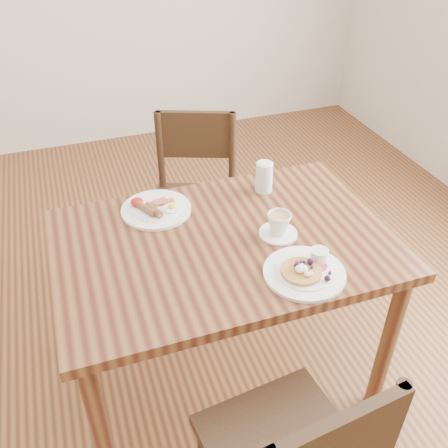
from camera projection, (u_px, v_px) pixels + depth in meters
The scene contains 7 objects.
ground at pixel (224, 373), 2.22m from camera, with size 5.00×5.00×0.00m, color #4F2716.
dining_table at pixel (224, 261), 1.84m from camera, with size 1.20×0.80×0.75m.
chair_far at pixel (195, 195), 2.49m from camera, with size 0.54×0.54×0.88m.
pancake_plate at pixel (305, 270), 1.63m from camera, with size 0.27×0.27×0.06m.
breakfast_plate at pixel (155, 209), 1.92m from camera, with size 0.27×0.27×0.04m.
teacup_saucer at pixel (279, 225), 1.78m from camera, with size 0.14×0.14×0.09m.
water_glass at pixel (264, 177), 2.01m from camera, with size 0.07×0.07×0.13m, color silver.
Camera 1 is at (-0.46, -1.33, 1.84)m, focal length 40.00 mm.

